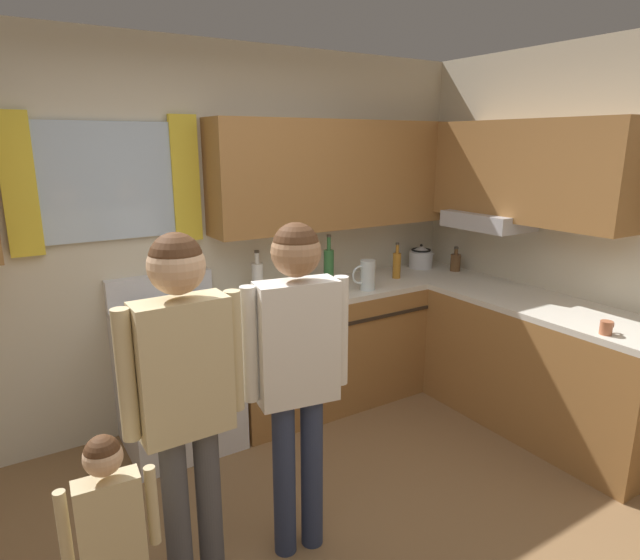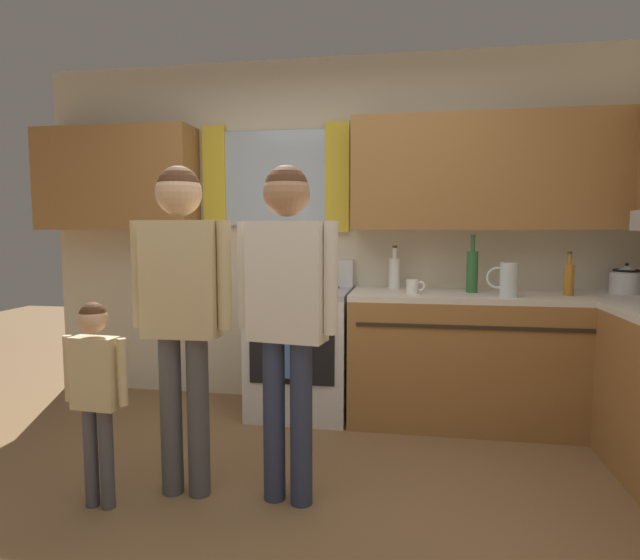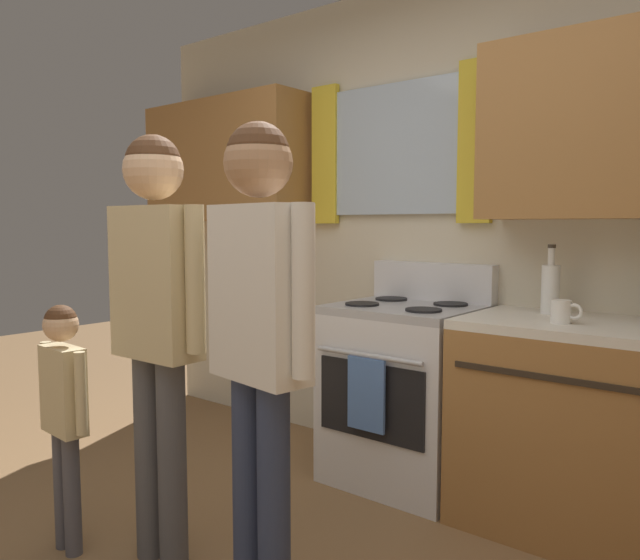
% 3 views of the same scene
% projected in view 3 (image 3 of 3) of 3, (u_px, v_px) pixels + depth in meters
% --- Properties ---
extents(back_wall_unit, '(4.60, 0.42, 2.60)m').
position_uv_depth(back_wall_unit, '(479.00, 190.00, 3.07)').
color(back_wall_unit, beige).
rests_on(back_wall_unit, ground).
extents(stove_oven, '(0.70, 0.67, 1.10)m').
position_uv_depth(stove_oven, '(406.00, 390.00, 3.10)').
color(stove_oven, silver).
rests_on(stove_oven, ground).
extents(bottle_milk_white, '(0.08, 0.08, 0.31)m').
position_uv_depth(bottle_milk_white, '(550.00, 287.00, 2.76)').
color(bottle_milk_white, white).
rests_on(bottle_milk_white, kitchen_counter_run).
extents(mug_ceramic_white, '(0.13, 0.08, 0.09)m').
position_uv_depth(mug_ceramic_white, '(562.00, 312.00, 2.49)').
color(mug_ceramic_white, white).
rests_on(mug_ceramic_white, kitchen_counter_run).
extents(adult_holding_child, '(0.51, 0.22, 1.63)m').
position_uv_depth(adult_holding_child, '(156.00, 298.00, 2.29)').
color(adult_holding_child, '#4C4C51').
rests_on(adult_holding_child, ground).
extents(adult_in_plaid, '(0.50, 0.22, 1.62)m').
position_uv_depth(adult_in_plaid, '(259.00, 311.00, 1.97)').
color(adult_in_plaid, '#2D3856').
rests_on(adult_in_plaid, ground).
extents(small_child, '(0.33, 0.13, 0.99)m').
position_uv_depth(small_child, '(64.00, 399.00, 2.40)').
color(small_child, '#4C4C56').
rests_on(small_child, ground).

